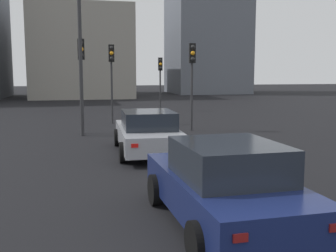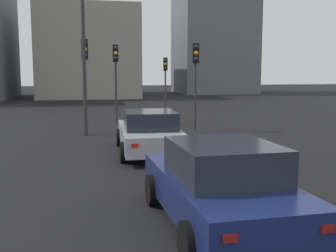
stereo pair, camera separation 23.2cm
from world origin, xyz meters
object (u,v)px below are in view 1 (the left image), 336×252
Objects in this scene: car_silver_lead at (148,132)px; car_navy_second at (225,185)px; traffic_light_far_right at (192,68)px; traffic_light_far_left at (112,67)px; traffic_light_near_right at (160,73)px; street_lamp_kerbside at (80,45)px; traffic_light_near_left at (81,66)px.

car_navy_second reaches higher than car_silver_lead.
traffic_light_far_right is at bearing -14.88° from car_navy_second.
traffic_light_far_left is at bearing -132.11° from traffic_light_far_right.
traffic_light_near_right reaches higher than car_silver_lead.
traffic_light_far_left is 0.65× the size of street_lamp_kerbside.
street_lamp_kerbside is at bearing -26.18° from traffic_light_near_right.
traffic_light_far_right reaches higher than traffic_light_near_right.
car_navy_second is at bearing -168.07° from street_lamp_kerbside.
car_navy_second is 1.08× the size of traffic_light_near_left.
street_lamp_kerbside reaches higher than traffic_light_far_left.
car_silver_lead is at bearing -153.89° from street_lamp_kerbside.
traffic_light_far_left is (15.16, 0.75, 2.24)m from car_navy_second.
car_navy_second is (-6.86, -0.24, 0.03)m from car_silver_lead.
car_silver_lead is 1.18× the size of traffic_light_far_right.
traffic_light_far_right is (4.81, -2.90, 2.20)m from car_silver_lead.
car_silver_lead is at bearing 0.04° from traffic_light_far_left.
traffic_light_near_right is at bearing -179.40° from traffic_light_far_right.
street_lamp_kerbside is at bearing 28.07° from car_silver_lead.
traffic_light_near_left reaches higher than traffic_light_far_right.
traffic_light_near_right is at bearing 145.79° from traffic_light_near_left.
traffic_light_far_left reaches higher than traffic_light_near_right.
car_navy_second is 1.21× the size of traffic_light_near_right.
traffic_light_far_right reaches higher than car_silver_lead.
car_navy_second is 1.12× the size of traffic_light_far_right.
traffic_light_far_right is at bearing 83.48° from traffic_light_near_left.
traffic_light_far_left is at bearing 149.68° from traffic_light_near_left.
traffic_light_near_right is (14.85, -3.41, 1.98)m from car_silver_lead.
car_silver_lead is 1.28× the size of traffic_light_near_right.
traffic_light_far_right is (-10.04, 0.51, 0.21)m from traffic_light_near_right.
car_navy_second is at bearing -0.67° from traffic_light_far_left.
car_silver_lead is 0.74× the size of street_lamp_kerbside.
traffic_light_near_right is at bearing 145.58° from traffic_light_far_left.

